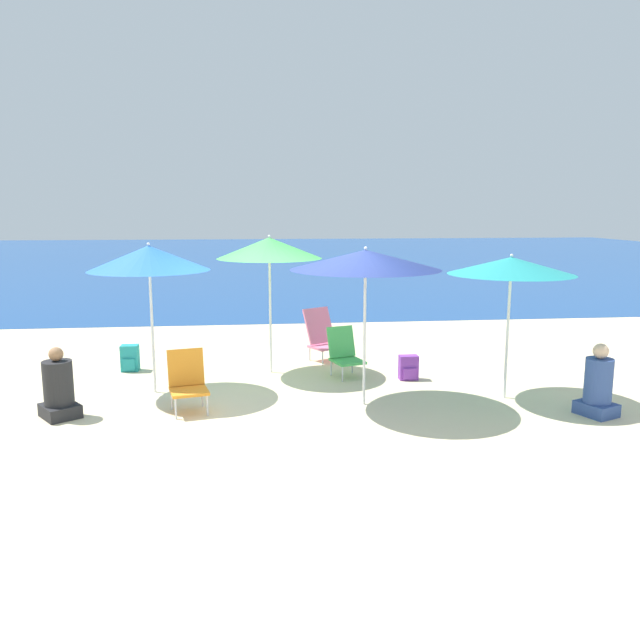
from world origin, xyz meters
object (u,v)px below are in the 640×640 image
object	(u,v)px
person_seated_far	(59,389)
beach_umbrella_blue	(149,258)
beach_umbrella_green	(269,248)
beach_chair_pink	(322,335)
beach_chair_orange	(187,380)
person_seated_near	(598,386)
backpack_teal	(130,358)
beach_umbrella_navy	(365,260)
backpack_purple	(408,368)
beach_umbrella_teal	(511,266)
beach_chair_green	(344,352)

from	to	relation	value
person_seated_far	beach_umbrella_blue	bearing A→B (deg)	7.94
beach_umbrella_green	beach_chair_pink	size ratio (longest dim) A/B	2.47
beach_umbrella_green	beach_chair_orange	bearing A→B (deg)	-122.09
beach_umbrella_blue	person_seated_near	size ratio (longest dim) A/B	2.29
beach_chair_pink	backpack_teal	distance (m)	3.10
beach_chair_orange	person_seated_far	distance (m)	1.52
beach_chair_orange	backpack_teal	size ratio (longest dim) A/B	1.86
beach_chair_orange	person_seated_near	world-z (taller)	person_seated_near
beach_umbrella_navy	backpack_teal	bearing A→B (deg)	148.08
backpack_teal	beach_chair_orange	bearing A→B (deg)	-62.12
person_seated_far	backpack_teal	distance (m)	2.22
beach_umbrella_blue	beach_chair_orange	world-z (taller)	beach_umbrella_blue
backpack_purple	beach_umbrella_teal	bearing A→B (deg)	-44.20
person_seated_near	beach_chair_orange	bearing A→B (deg)	148.47
beach_chair_green	beach_umbrella_navy	bearing A→B (deg)	-105.48
beach_umbrella_blue	person_seated_near	world-z (taller)	beach_umbrella_blue
beach_umbrella_navy	beach_chair_orange	distance (m)	2.68
beach_chair_orange	beach_umbrella_navy	bearing A→B (deg)	-13.62
person_seated_far	backpack_teal	world-z (taller)	person_seated_far
beach_umbrella_green	person_seated_far	bearing A→B (deg)	-144.72
beach_umbrella_teal	backpack_teal	distance (m)	5.83
beach_umbrella_navy	backpack_teal	distance (m)	4.26
person_seated_near	backpack_purple	xyz separation A→B (m)	(-1.89, 1.84, -0.19)
beach_umbrella_teal	beach_umbrella_blue	bearing A→B (deg)	170.72
backpack_purple	person_seated_far	bearing A→B (deg)	-165.35
beach_chair_orange	beach_chair_pink	bearing A→B (deg)	38.24
beach_chair_green	person_seated_far	distance (m)	4.02
beach_chair_green	backpack_teal	xyz separation A→B (m)	(-3.28, 0.64, -0.16)
beach_chair_pink	person_seated_near	xyz separation A→B (m)	(3.02, -3.23, -0.06)
beach_chair_green	person_seated_near	bearing A→B (deg)	-54.96
beach_chair_pink	backpack_teal	size ratio (longest dim) A/B	2.09
beach_umbrella_navy	backpack_purple	world-z (taller)	beach_umbrella_navy
beach_umbrella_navy	beach_chair_green	world-z (taller)	beach_umbrella_navy
backpack_purple	person_seated_near	bearing A→B (deg)	-44.28
beach_umbrella_blue	beach_chair_green	bearing A→B (deg)	12.22
beach_umbrella_teal	person_seated_far	xyz separation A→B (m)	(-5.68, -0.18, -1.42)
beach_chair_pink	backpack_purple	bearing A→B (deg)	-81.84
beach_umbrella_blue	beach_chair_pink	xyz separation A→B (m)	(2.50, 1.65, -1.42)
beach_umbrella_green	beach_umbrella_navy	xyz separation A→B (m)	(1.14, -1.74, -0.05)
person_seated_far	backpack_teal	bearing A→B (deg)	42.93
beach_umbrella_teal	person_seated_far	size ratio (longest dim) A/B	2.21
beach_chair_orange	backpack_teal	bearing A→B (deg)	104.42
beach_chair_orange	person_seated_near	bearing A→B (deg)	-21.91
beach_umbrella_green	backpack_teal	xyz separation A→B (m)	(-2.18, 0.33, -1.71)
beach_umbrella_blue	backpack_purple	size ratio (longest dim) A/B	5.64
beach_umbrella_green	backpack_purple	bearing A→B (deg)	-17.62
beach_umbrella_blue	beach_umbrella_navy	size ratio (longest dim) A/B	1.01
beach_chair_green	beach_chair_pink	size ratio (longest dim) A/B	0.86
beach_umbrella_green	beach_umbrella_navy	size ratio (longest dim) A/B	1.04
beach_umbrella_teal	beach_chair_green	xyz separation A→B (m)	(-1.97, 1.36, -1.40)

